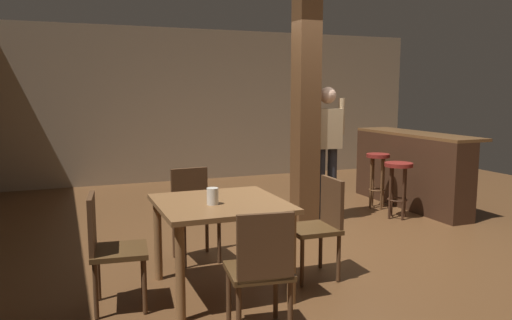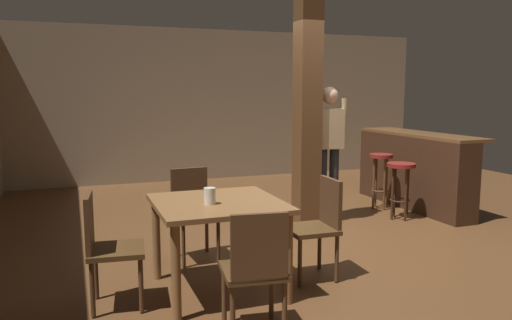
{
  "view_description": "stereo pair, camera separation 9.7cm",
  "coord_description": "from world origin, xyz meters",
  "px_view_note": "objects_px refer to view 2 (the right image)",
  "views": [
    {
      "loc": [
        -2.92,
        -4.67,
        1.67
      ],
      "look_at": [
        -1.04,
        0.15,
        0.95
      ],
      "focal_mm": 35.0,
      "sensor_mm": 36.0,
      "label": 1
    },
    {
      "loc": [
        -2.83,
        -4.7,
        1.67
      ],
      "look_at": [
        -1.04,
        0.15,
        0.95
      ],
      "focal_mm": 35.0,
      "sensor_mm": 36.0,
      "label": 2
    }
  ],
  "objects_px": {
    "chair_west": "(106,244)",
    "napkin_cup": "(210,196)",
    "bar_counter": "(413,170)",
    "chair_south": "(256,267)",
    "chair_north": "(193,208)",
    "dining_table": "(218,215)",
    "standing_person": "(329,144)",
    "bar_stool_near": "(401,177)",
    "bar_stool_mid": "(381,169)",
    "chair_east": "(318,222)"
  },
  "relations": [
    {
      "from": "chair_west",
      "to": "napkin_cup",
      "type": "xyz_separation_m",
      "value": [
        0.81,
        -0.07,
        0.33
      ]
    },
    {
      "from": "napkin_cup",
      "to": "bar_counter",
      "type": "height_order",
      "value": "bar_counter"
    },
    {
      "from": "chair_south",
      "to": "chair_north",
      "type": "distance_m",
      "value": 1.78
    },
    {
      "from": "dining_table",
      "to": "chair_south",
      "type": "height_order",
      "value": "chair_south"
    },
    {
      "from": "standing_person",
      "to": "bar_stool_near",
      "type": "height_order",
      "value": "standing_person"
    },
    {
      "from": "bar_stool_near",
      "to": "bar_counter",
      "type": "bearing_deg",
      "value": 40.91
    },
    {
      "from": "chair_west",
      "to": "bar_counter",
      "type": "height_order",
      "value": "bar_counter"
    },
    {
      "from": "chair_west",
      "to": "bar_stool_mid",
      "type": "relative_size",
      "value": 1.13
    },
    {
      "from": "bar_stool_near",
      "to": "chair_west",
      "type": "bearing_deg",
      "value": -158.63
    },
    {
      "from": "chair_west",
      "to": "bar_stool_near",
      "type": "height_order",
      "value": "chair_west"
    },
    {
      "from": "dining_table",
      "to": "standing_person",
      "type": "bearing_deg",
      "value": 40.79
    },
    {
      "from": "dining_table",
      "to": "bar_stool_mid",
      "type": "height_order",
      "value": "bar_stool_mid"
    },
    {
      "from": "standing_person",
      "to": "bar_stool_near",
      "type": "relative_size",
      "value": 2.32
    },
    {
      "from": "bar_stool_near",
      "to": "bar_stool_mid",
      "type": "height_order",
      "value": "bar_stool_mid"
    },
    {
      "from": "dining_table",
      "to": "chair_north",
      "type": "height_order",
      "value": "chair_north"
    },
    {
      "from": "chair_north",
      "to": "napkin_cup",
      "type": "xyz_separation_m",
      "value": [
        -0.09,
        -0.98,
        0.33
      ]
    },
    {
      "from": "bar_counter",
      "to": "chair_north",
      "type": "bearing_deg",
      "value": -162.86
    },
    {
      "from": "chair_east",
      "to": "bar_counter",
      "type": "distance_m",
      "value": 3.22
    },
    {
      "from": "standing_person",
      "to": "bar_stool_mid",
      "type": "distance_m",
      "value": 1.19
    },
    {
      "from": "chair_west",
      "to": "standing_person",
      "type": "xyz_separation_m",
      "value": [
        2.83,
        1.68,
        0.5
      ]
    },
    {
      "from": "chair_south",
      "to": "chair_north",
      "type": "height_order",
      "value": "same"
    },
    {
      "from": "chair_south",
      "to": "chair_east",
      "type": "height_order",
      "value": "same"
    },
    {
      "from": "chair_south",
      "to": "bar_counter",
      "type": "xyz_separation_m",
      "value": [
        3.46,
        2.85,
        0.04
      ]
    },
    {
      "from": "chair_south",
      "to": "bar_stool_mid",
      "type": "bearing_deg",
      "value": 44.65
    },
    {
      "from": "chair_south",
      "to": "bar_counter",
      "type": "relative_size",
      "value": 0.41
    },
    {
      "from": "chair_north",
      "to": "bar_counter",
      "type": "height_order",
      "value": "bar_counter"
    },
    {
      "from": "chair_north",
      "to": "bar_stool_mid",
      "type": "distance_m",
      "value": 3.2
    },
    {
      "from": "dining_table",
      "to": "napkin_cup",
      "type": "bearing_deg",
      "value": -135.11
    },
    {
      "from": "chair_east",
      "to": "bar_counter",
      "type": "bearing_deg",
      "value": 37.94
    },
    {
      "from": "napkin_cup",
      "to": "bar_counter",
      "type": "bearing_deg",
      "value": 30.01
    },
    {
      "from": "bar_counter",
      "to": "napkin_cup",
      "type": "bearing_deg",
      "value": -149.99
    },
    {
      "from": "dining_table",
      "to": "chair_east",
      "type": "relative_size",
      "value": 1.15
    },
    {
      "from": "chair_north",
      "to": "bar_stool_mid",
      "type": "bearing_deg",
      "value": 21.15
    },
    {
      "from": "napkin_cup",
      "to": "standing_person",
      "type": "distance_m",
      "value": 2.68
    },
    {
      "from": "chair_south",
      "to": "standing_person",
      "type": "xyz_separation_m",
      "value": [
        1.92,
        2.55,
        0.5
      ]
    },
    {
      "from": "standing_person",
      "to": "bar_counter",
      "type": "relative_size",
      "value": 0.78
    },
    {
      "from": "dining_table",
      "to": "bar_stool_mid",
      "type": "xyz_separation_m",
      "value": [
        2.97,
        2.05,
        -0.07
      ]
    },
    {
      "from": "chair_north",
      "to": "dining_table",
      "type": "bearing_deg",
      "value": -89.62
    },
    {
      "from": "dining_table",
      "to": "napkin_cup",
      "type": "xyz_separation_m",
      "value": [
        -0.09,
        -0.09,
        0.18
      ]
    },
    {
      "from": "standing_person",
      "to": "bar_stool_mid",
      "type": "relative_size",
      "value": 2.19
    },
    {
      "from": "chair_south",
      "to": "standing_person",
      "type": "bearing_deg",
      "value": 53.0
    },
    {
      "from": "chair_west",
      "to": "bar_stool_near",
      "type": "distance_m",
      "value": 4.06
    },
    {
      "from": "dining_table",
      "to": "bar_stool_near",
      "type": "height_order",
      "value": "dining_table"
    },
    {
      "from": "chair_east",
      "to": "bar_counter",
      "type": "height_order",
      "value": "bar_counter"
    },
    {
      "from": "chair_east",
      "to": "bar_stool_near",
      "type": "relative_size",
      "value": 1.2
    },
    {
      "from": "standing_person",
      "to": "bar_stool_near",
      "type": "bearing_deg",
      "value": -11.89
    },
    {
      "from": "chair_east",
      "to": "napkin_cup",
      "type": "distance_m",
      "value": 1.07
    },
    {
      "from": "dining_table",
      "to": "bar_counter",
      "type": "relative_size",
      "value": 0.47
    },
    {
      "from": "dining_table",
      "to": "chair_south",
      "type": "xyz_separation_m",
      "value": [
        0.01,
        -0.88,
        -0.15
      ]
    },
    {
      "from": "chair_south",
      "to": "chair_west",
      "type": "height_order",
      "value": "same"
    }
  ]
}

